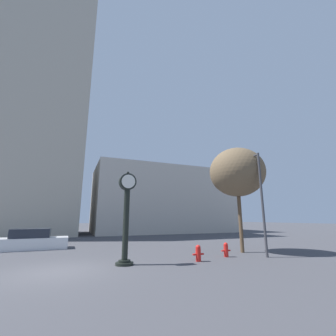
{
  "coord_description": "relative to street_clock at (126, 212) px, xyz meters",
  "views": [
    {
      "loc": [
        0.37,
        -10.76,
        2.11
      ],
      "look_at": [
        9.36,
        10.8,
        7.37
      ],
      "focal_mm": 24.0,
      "sensor_mm": 36.0,
      "label": 1
    }
  ],
  "objects": [
    {
      "name": "ground_plane",
      "position": [
        -2.78,
        -0.28,
        -2.41
      ],
      "size": [
        200.0,
        200.0,
        0.0
      ],
      "primitive_type": "plane",
      "color": "#424247"
    },
    {
      "name": "building_tall_tower",
      "position": [
        -9.13,
        23.72,
        14.59
      ],
      "size": [
        15.03,
        12.0,
        33.99
      ],
      "color": "#BCB29E",
      "rests_on": "ground_plane"
    },
    {
      "name": "building_storefront_row",
      "position": [
        11.1,
        23.72,
        2.51
      ],
      "size": [
        21.65,
        12.0,
        9.83
      ],
      "color": "beige",
      "rests_on": "ground_plane"
    },
    {
      "name": "street_clock",
      "position": [
        0.0,
        0.0,
        0.0
      ],
      "size": [
        0.84,
        0.84,
        4.43
      ],
      "color": "black",
      "rests_on": "ground_plane"
    },
    {
      "name": "car_white",
      "position": [
        -4.83,
        7.83,
        -1.82
      ],
      "size": [
        4.45,
        1.95,
        1.4
      ],
      "rotation": [
        0.0,
        0.0,
        0.02
      ],
      "color": "silver",
      "rests_on": "ground_plane"
    },
    {
      "name": "fire_hydrant_near",
      "position": [
        5.75,
        0.02,
        -2.01
      ],
      "size": [
        0.57,
        0.25,
        0.77
      ],
      "color": "red",
      "rests_on": "ground_plane"
    },
    {
      "name": "fire_hydrant_far",
      "position": [
        3.61,
        -0.57,
        -2.0
      ],
      "size": [
        0.61,
        0.27,
        0.8
      ],
      "color": "red",
      "rests_on": "ground_plane"
    },
    {
      "name": "street_lamp_right",
      "position": [
        7.77,
        -0.58,
        1.63
      ],
      "size": [
        0.36,
        1.57,
        6.03
      ],
      "color": "#38383D",
      "rests_on": "ground_plane"
    },
    {
      "name": "bare_tree",
      "position": [
        7.74,
        1.0,
        2.78
      ],
      "size": [
        3.68,
        3.68,
        6.86
      ],
      "color": "brown",
      "rests_on": "ground_plane"
    }
  ]
}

